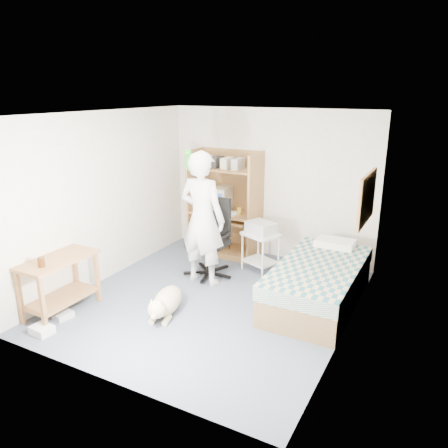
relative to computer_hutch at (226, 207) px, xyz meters
The scene contains 21 objects.
floor 2.05m from the computer_hutch, 68.06° to the right, with size 4.00×4.00×0.00m, color #475060.
wall_back 0.86m from the computer_hutch, 20.54° to the left, with size 3.60×0.02×2.50m, color white.
wall_right 3.07m from the computer_hutch, 34.80° to the right, with size 0.02×4.00×2.50m, color white.
wall_left 2.10m from the computer_hutch, 122.33° to the right, with size 0.02×4.00×2.50m, color white.
ceiling 2.52m from the computer_hutch, 68.06° to the right, with size 3.60×4.00×0.02m, color white.
computer_hutch is the anchor object (origin of this frame).
bed 2.35m from the computer_hutch, 29.29° to the right, with size 1.02×2.02×0.66m.
side_desk 3.08m from the computer_hutch, 106.14° to the right, with size 0.50×1.00×0.75m.
corkboard 2.69m from the computer_hutch, 18.72° to the right, with size 0.04×0.94×0.66m.
office_chair 1.06m from the computer_hutch, 76.01° to the right, with size 0.67×0.67×1.19m.
person 1.31m from the computer_hutch, 77.37° to the right, with size 0.72×0.47×1.98m, color silver.
parrot 1.60m from the computer_hutch, 86.16° to the right, with size 0.15×0.25×0.40m.
dog 2.46m from the computer_hutch, 81.24° to the right, with size 0.50×0.99×0.38m.
printer_cart 1.07m from the computer_hutch, 28.64° to the right, with size 0.64×0.58×0.63m.
printer 1.00m from the computer_hutch, 28.64° to the right, with size 0.42×0.32×0.18m, color #B5B5B0.
crt_monitor 0.22m from the computer_hutch, behind, with size 0.46×0.48×0.40m.
keyboard 0.22m from the computer_hutch, 100.25° to the right, with size 0.45×0.16×0.03m, color beige.
pencil_cup 0.32m from the computer_hutch, 15.83° to the right, with size 0.08×0.08×0.12m, color gold.
drink_glass 3.31m from the computer_hutch, 103.98° to the right, with size 0.08×0.08×0.12m, color #3F1F0A.
floor_box_a 3.58m from the computer_hutch, 100.86° to the right, with size 0.25×0.20×0.10m, color silver.
floor_box_b 3.23m from the computer_hutch, 103.35° to the right, with size 0.18×0.22×0.08m, color #B5B5B0.
Camera 1 is at (2.69, -4.72, 2.78)m, focal length 35.00 mm.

